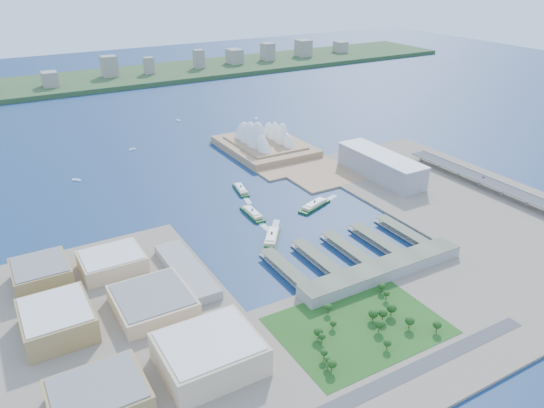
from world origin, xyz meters
TOP-DOWN VIEW (x-y plane):
  - ground at (0.00, 0.00)m, footprint 3000.00×3000.00m
  - west_land at (-250.00, -105.00)m, footprint 220.00×390.00m
  - south_land at (0.00, -210.00)m, footprint 720.00×180.00m
  - east_land at (240.00, -50.00)m, footprint 240.00×500.00m
  - peninsula at (107.50, 260.00)m, footprint 135.00×220.00m
  - far_shore at (0.00, 980.00)m, footprint 2200.00×260.00m
  - opera_house at (105.00, 280.00)m, footprint 134.00×180.00m
  - toaster_building at (195.00, 80.00)m, footprint 45.00×155.00m
  - expressway at (300.00, -60.00)m, footprint 26.00×340.00m
  - west_buildings at (-250.00, -70.00)m, footprint 200.00×280.00m
  - ferry_wharves at (14.00, -75.00)m, footprint 184.00×90.00m
  - terminal_building at (15.00, -135.00)m, footprint 200.00×28.00m
  - park at (-60.00, -190.00)m, footprint 150.00×110.00m
  - far_skyline at (0.00, 960.00)m, footprint 1900.00×140.00m
  - ferry_a at (-34.99, 64.54)m, footprint 15.26×52.64m
  - ferry_b at (-12.28, 142.74)m, footprint 21.44×50.18m
  - ferry_c at (-46.07, -5.50)m, footprint 47.19×55.62m
  - ferry_d at (49.59, 43.70)m, footprint 58.03×33.91m
  - boat_a at (-210.56, 303.62)m, footprint 12.93×13.65m
  - boat_b at (-96.25, 398.80)m, footprint 11.65×6.18m
  - boat_c at (184.84, 459.46)m, footprint 10.10×13.03m
  - boat_e at (38.92, 528.53)m, footprint 6.04×12.99m
  - car_c at (304.00, -21.50)m, footprint 1.84×4.53m

SIDE VIEW (x-z plane):
  - ground at x=0.00m, z-range 0.00..0.00m
  - boat_a at x=-210.56m, z-range 0.00..2.90m
  - boat_c at x=184.84m, z-range 0.00..2.92m
  - boat_b at x=-96.25m, z-range 0.00..2.99m
  - west_land at x=-250.00m, z-range 0.00..3.00m
  - south_land at x=0.00m, z-range 0.00..3.00m
  - east_land at x=240.00m, z-range 0.00..3.00m
  - peninsula at x=107.50m, z-range 0.00..3.00m
  - boat_e at x=38.92m, z-range 0.00..3.07m
  - ferry_b at x=-12.28m, z-range 0.00..9.21m
  - ferry_wharves at x=14.00m, z-range 0.00..9.30m
  - ferry_a at x=-34.99m, z-range 0.00..9.87m
  - ferry_d at x=49.59m, z-range 0.00..10.71m
  - ferry_c at x=-46.07m, z-range 0.00..11.06m
  - far_shore at x=0.00m, z-range 0.00..12.00m
  - expressway at x=300.00m, z-range 3.00..14.85m
  - terminal_building at x=15.00m, z-range 3.00..15.00m
  - park at x=-60.00m, z-range 3.00..19.00m
  - car_c at x=304.00m, z-range 14.85..16.16m
  - west_buildings at x=-250.00m, z-range 3.00..30.00m
  - toaster_building at x=195.00m, z-range 3.00..38.00m
  - opera_house at x=105.00m, z-range 3.00..61.00m
  - far_skyline at x=0.00m, z-range 12.00..67.00m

